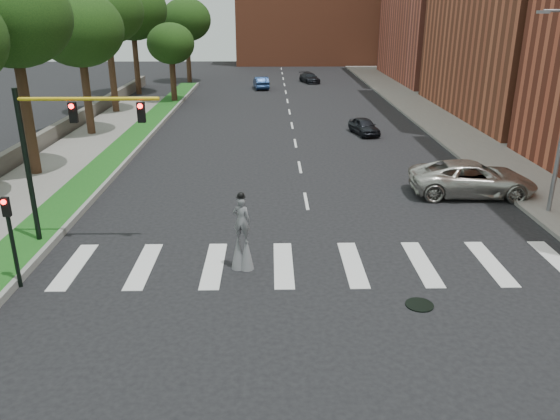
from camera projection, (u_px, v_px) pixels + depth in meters
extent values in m
plane|color=black|center=(320.00, 277.00, 19.26)|extent=(160.00, 160.00, 0.00)
cube|color=#154C16|center=(130.00, 142.00, 37.74)|extent=(2.00, 60.00, 0.25)
cube|color=gray|center=(145.00, 142.00, 37.75)|extent=(0.20, 60.00, 0.28)
cube|color=slate|center=(26.00, 188.00, 28.34)|extent=(4.00, 60.00, 0.18)
cube|color=slate|center=(451.00, 126.00, 42.84)|extent=(5.00, 90.00, 0.18)
cube|color=#524D46|center=(59.00, 130.00, 39.37)|extent=(0.50, 56.00, 1.10)
cylinder|color=black|center=(419.00, 305.00, 17.43)|extent=(0.90, 0.90, 0.04)
cube|color=#9F4E32|center=(317.00, 6.00, 89.21)|extent=(26.00, 14.00, 18.00)
cube|color=slate|center=(543.00, 12.00, 21.96)|extent=(0.50, 0.18, 0.12)
cylinder|color=black|center=(28.00, 170.00, 20.79)|extent=(0.20, 0.20, 6.20)
cylinder|color=gold|center=(88.00, 99.00, 19.89)|extent=(5.20, 0.14, 0.14)
cube|color=black|center=(73.00, 113.00, 20.05)|extent=(0.28, 0.18, 0.75)
cylinder|color=#FF0C0C|center=(71.00, 106.00, 19.87)|extent=(0.18, 0.06, 0.18)
cube|color=black|center=(141.00, 112.00, 20.09)|extent=(0.28, 0.18, 0.75)
cylinder|color=#FF0C0C|center=(140.00, 106.00, 19.91)|extent=(0.18, 0.06, 0.18)
cylinder|color=black|center=(13.00, 246.00, 18.09)|extent=(0.14, 0.14, 3.00)
cube|color=black|center=(6.00, 207.00, 17.60)|extent=(0.25, 0.16, 0.65)
cylinder|color=#FF0C0C|center=(3.00, 202.00, 17.43)|extent=(0.16, 0.05, 0.16)
cylinder|color=#342114|center=(247.00, 256.00, 19.69)|extent=(0.07, 0.07, 1.03)
cylinder|color=#342114|center=(238.00, 255.00, 19.76)|extent=(0.07, 0.07, 1.03)
cone|color=#5D5D62|center=(247.00, 253.00, 19.65)|extent=(0.52, 0.52, 1.29)
cone|color=#5D5D62|center=(238.00, 252.00, 19.72)|extent=(0.52, 0.52, 1.29)
imported|color=#5D5D62|center=(241.00, 220.00, 19.25)|extent=(0.71, 0.55, 1.72)
sphere|color=black|center=(241.00, 196.00, 18.92)|extent=(0.26, 0.26, 0.26)
cylinder|color=black|center=(241.00, 197.00, 18.94)|extent=(0.34, 0.34, 0.02)
cube|color=yellow|center=(242.00, 206.00, 19.21)|extent=(0.22, 0.05, 0.10)
imported|color=beige|center=(472.00, 179.00, 27.35)|extent=(6.31, 3.18, 1.71)
imported|color=black|center=(364.00, 126.00, 40.40)|extent=(2.21, 3.80, 1.21)
imported|color=navy|center=(261.00, 83.00, 62.64)|extent=(1.98, 4.34, 1.38)
imported|color=black|center=(310.00, 78.00, 67.65)|extent=(2.74, 4.38, 1.18)
cylinder|color=#342114|center=(27.00, 114.00, 29.50)|extent=(0.56, 0.56, 6.96)
ellipsoid|color=black|center=(11.00, 17.00, 27.75)|extent=(6.03, 6.03, 5.12)
cylinder|color=#342114|center=(87.00, 95.00, 39.19)|extent=(0.56, 0.56, 5.96)
ellipsoid|color=black|center=(79.00, 29.00, 37.61)|extent=(6.08, 6.08, 5.17)
cylinder|color=#342114|center=(112.00, 73.00, 47.36)|extent=(0.56, 0.56, 7.00)
ellipsoid|color=black|center=(106.00, 11.00, 45.58)|extent=(6.28, 6.28, 5.34)
cylinder|color=#342114|center=(136.00, 62.00, 57.96)|extent=(0.56, 0.56, 6.81)
ellipsoid|color=black|center=(132.00, 9.00, 56.12)|extent=(7.25, 7.25, 6.16)
cylinder|color=#342114|center=(173.00, 80.00, 53.03)|extent=(0.56, 0.56, 4.49)
ellipsoid|color=black|center=(171.00, 43.00, 51.85)|extent=(4.51, 4.51, 3.83)
cylinder|color=#342114|center=(188.00, 58.00, 67.36)|extent=(0.56, 0.56, 5.91)
ellipsoid|color=black|center=(186.00, 20.00, 65.80)|extent=(5.98, 5.98, 5.08)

